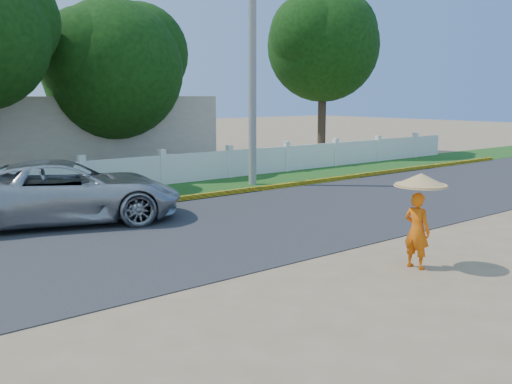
# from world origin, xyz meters

# --- Properties ---
(ground) EXTENTS (120.00, 120.00, 0.00)m
(ground) POSITION_xyz_m (0.00, 0.00, 0.00)
(ground) COLOR #9E8460
(ground) RESTS_ON ground
(road) EXTENTS (60.00, 7.00, 0.02)m
(road) POSITION_xyz_m (0.00, 4.50, 0.01)
(road) COLOR #38383A
(road) RESTS_ON ground
(grass_verge) EXTENTS (60.00, 3.50, 0.03)m
(grass_verge) POSITION_xyz_m (0.00, 9.75, 0.01)
(grass_verge) COLOR #2D601E
(grass_verge) RESTS_ON ground
(curb) EXTENTS (40.00, 0.18, 0.16)m
(curb) POSITION_xyz_m (0.00, 8.05, 0.08)
(curb) COLOR yellow
(curb) RESTS_ON ground
(fence) EXTENTS (40.00, 0.10, 1.10)m
(fence) POSITION_xyz_m (0.00, 11.20, 0.55)
(fence) COLOR silver
(fence) RESTS_ON ground
(building_near) EXTENTS (10.00, 6.00, 3.20)m
(building_near) POSITION_xyz_m (3.00, 18.00, 1.60)
(building_near) COLOR #B7AD99
(building_near) RESTS_ON ground
(utility_pole) EXTENTS (0.28, 0.28, 8.93)m
(utility_pole) POSITION_xyz_m (5.61, 9.24, 4.47)
(utility_pole) COLOR gray
(utility_pole) RESTS_ON ground
(vehicle) EXTENTS (6.37, 4.47, 1.61)m
(vehicle) POSITION_xyz_m (-1.95, 7.37, 0.81)
(vehicle) COLOR #A9ADB1
(vehicle) RESTS_ON ground
(monk_with_parasol) EXTENTS (1.00, 1.00, 1.81)m
(monk_with_parasol) POSITION_xyz_m (1.79, -0.64, 1.18)
(monk_with_parasol) COLOR #E05C0B
(monk_with_parasol) RESTS_ON ground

